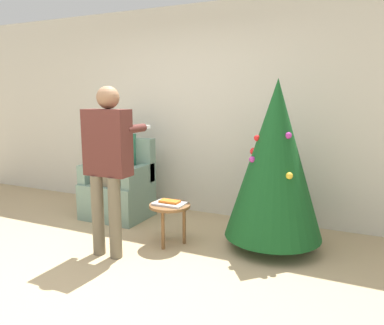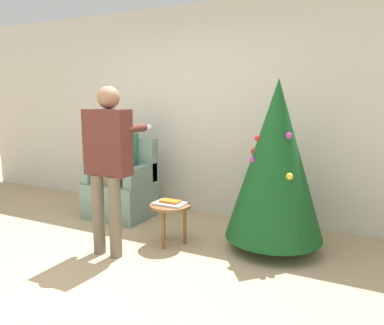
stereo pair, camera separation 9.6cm
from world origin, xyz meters
name	(u,v)px [view 2 (the right image)]	position (x,y,z in m)	size (l,w,h in m)	color
ground_plane	(87,280)	(0.00, 0.00, 0.00)	(14.00, 14.00, 0.00)	tan
wall_back	(199,112)	(0.00, 2.23, 1.35)	(8.00, 0.06, 2.70)	beige
christmas_tree	(276,160)	(1.24, 1.39, 0.93)	(0.98, 0.98, 1.72)	brown
armchair	(122,189)	(-0.80, 1.58, 0.36)	(0.78, 0.65, 1.01)	gray
person_seated	(120,163)	(-0.80, 1.55, 0.71)	(0.36, 0.46, 1.28)	#6B604C
person_standing	(108,155)	(-0.18, 0.56, 0.99)	(0.47, 0.57, 1.65)	#6B604C
side_stool	(170,210)	(0.24, 1.02, 0.37)	(0.43, 0.43, 0.44)	brown
laptop	(170,203)	(0.24, 1.02, 0.45)	(0.33, 0.22, 0.02)	silver
book	(170,201)	(0.24, 1.02, 0.47)	(0.21, 0.11, 0.02)	orange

